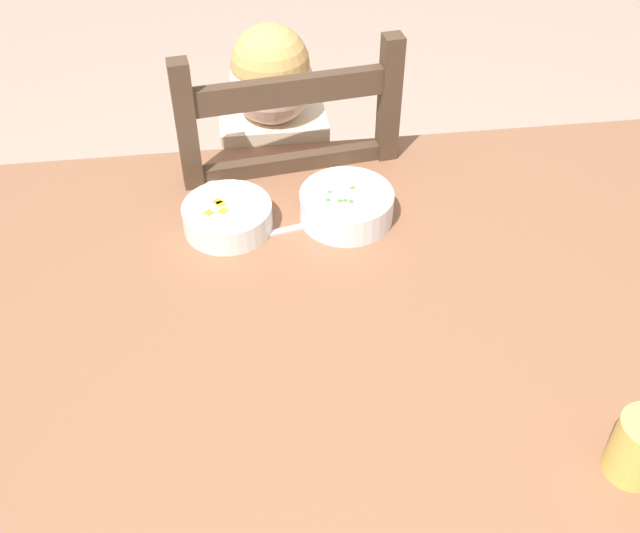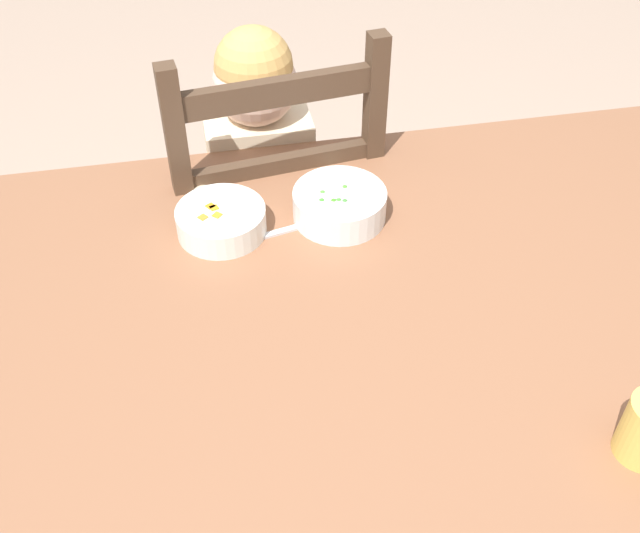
% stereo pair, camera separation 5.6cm
% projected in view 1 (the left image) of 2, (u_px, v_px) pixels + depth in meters
% --- Properties ---
extents(dining_table, '(1.55, 1.00, 0.74)m').
position_uv_depth(dining_table, '(347.00, 358.00, 1.20)').
color(dining_table, brown).
rests_on(dining_table, ground).
extents(dining_chair, '(0.47, 0.47, 0.99)m').
position_uv_depth(dining_chair, '(282.00, 234.00, 1.72)').
color(dining_chair, '#4B3626').
rests_on(dining_chair, ground).
extents(child_figure, '(0.32, 0.31, 0.96)m').
position_uv_depth(child_figure, '(276.00, 176.00, 1.60)').
color(child_figure, beige).
rests_on(child_figure, ground).
extents(bowl_of_peas, '(0.17, 0.17, 0.06)m').
position_uv_depth(bowl_of_peas, '(346.00, 205.00, 1.31)').
color(bowl_of_peas, white).
rests_on(bowl_of_peas, dining_table).
extents(bowl_of_carrots, '(0.16, 0.16, 0.05)m').
position_uv_depth(bowl_of_carrots, '(228.00, 216.00, 1.29)').
color(bowl_of_carrots, white).
rests_on(bowl_of_carrots, dining_table).
extents(spoon, '(0.14, 0.05, 0.01)m').
position_uv_depth(spoon, '(268.00, 233.00, 1.29)').
color(spoon, silver).
rests_on(spoon, dining_table).
extents(drinking_cup, '(0.07, 0.07, 0.09)m').
position_uv_depth(drinking_cup, '(640.00, 448.00, 0.92)').
color(drinking_cup, '#E3C357').
rests_on(drinking_cup, dining_table).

